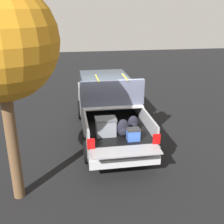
% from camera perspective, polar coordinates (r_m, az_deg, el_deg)
% --- Properties ---
extents(ground_plane, '(40.00, 40.00, 0.00)m').
position_cam_1_polar(ground_plane, '(10.16, -0.55, -4.62)').
color(ground_plane, black).
extents(pickup_truck, '(6.05, 2.06, 2.23)m').
position_cam_1_polar(pickup_truck, '(10.12, -0.89, 1.21)').
color(pickup_truck, gray).
rests_on(pickup_truck, ground_plane).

